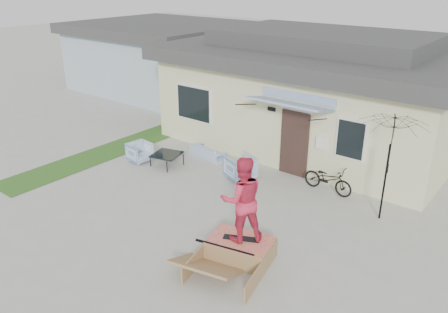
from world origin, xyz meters
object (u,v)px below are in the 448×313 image
Objects in this scene: bicycle at (328,176)px; skate_ramp at (240,249)px; patio_umbrella at (388,157)px; skater at (242,198)px; armchair_left at (140,151)px; armchair_right at (240,166)px; skateboard at (241,238)px; coffee_table at (167,160)px; loveseat at (208,149)px.

bicycle is 4.26m from skate_ramp.
skater is at bearing -116.84° from patio_umbrella.
armchair_right is (3.49, 1.01, 0.05)m from armchair_left.
patio_umbrella is 2.67× the size of skateboard.
skate_ramp is (2.52, -3.39, -0.18)m from armchair_right.
coffee_table is 0.56× the size of bicycle.
bicycle is (2.56, 0.86, 0.08)m from armchair_right.
skate_ramp is 0.95× the size of skater.
patio_umbrella reaches higher than bicycle.
skateboard is at bearing 145.50° from loveseat.
armchair_right is 4.18m from skateboard.
armchair_right is at bearing 167.59° from loveseat.
patio_umbrella is (6.85, 1.03, 1.53)m from coffee_table.
skateboard is 0.42× the size of skater.
skate_ramp is 0.26m from skateboard.
patio_umbrella is 1.17× the size of skate_ramp.
armchair_right is at bearing -176.01° from patio_umbrella.
loveseat is at bearing -88.91° from armchair_right.
loveseat reaches higher than skate_ramp.
armchair_right is 0.38× the size of patio_umbrella.
skateboard is (-0.06, -4.21, 0.00)m from bicycle.
loveseat is 1.96× the size of armchair_left.
skate_ramp is at bearing -28.01° from coffee_table.
armchair_left is 0.37× the size of skater.
armchair_right is 2.71m from bicycle.
loveseat is 6.45m from patio_umbrella.
patio_umbrella reaches higher than armchair_right.
loveseat is 4.49m from bicycle.
skateboard is (4.42, -4.06, 0.22)m from loveseat.
loveseat is 6.01m from skateboard.
armchair_left is 6.34m from bicycle.
loveseat is 0.93× the size of bicycle.
armchair_left is 6.53m from skater.
skater is (-1.85, -3.65, -0.24)m from patio_umbrella.
patio_umbrella is at bearing 51.00° from skate_ramp.
bicycle is at bearing -170.04° from loveseat.
coffee_table is 5.31m from bicycle.
loveseat is at bearing -91.89° from skater.
armchair_left is at bearing -52.23° from armchair_right.
skateboard is at bearing -104.40° from armchair_left.
armchair_right is 1.01× the size of skateboard.
armchair_left is at bearing -170.46° from patio_umbrella.
skate_ramp is at bearing -104.74° from armchair_left.
skater is (4.42, -4.06, 1.23)m from loveseat.
skate_ramp is at bearing -116.42° from patio_umbrella.
armchair_left is 8.07m from patio_umbrella.
armchair_left is (-1.57, -1.73, 0.09)m from loveseat.
coffee_table is at bearing -171.45° from patio_umbrella.
armchair_right is at bearing 100.62° from skateboard.
armchair_right is 0.42× the size of skater.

